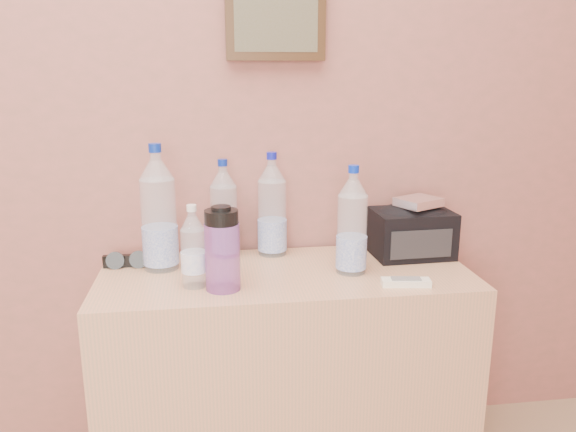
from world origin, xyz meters
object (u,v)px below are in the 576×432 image
at_px(foil_packet, 418,202).
at_px(pet_large_b, 224,214).
at_px(pet_large_d, 352,226).
at_px(toiletry_bag, 411,230).
at_px(pet_small, 193,251).
at_px(pet_large_a, 159,215).
at_px(sunglasses, 128,261).
at_px(pet_large_c, 272,210).
at_px(dresser, 286,375).
at_px(nalgene_bottle, 222,249).
at_px(ac_remote, 406,282).

bearing_deg(foil_packet, pet_large_b, 170.69).
xyz_separation_m(pet_large_d, toiletry_bag, (0.23, 0.13, -0.06)).
relative_size(pet_small, foil_packet, 1.86).
relative_size(toiletry_bag, foil_packet, 1.99).
bearing_deg(pet_large_a, pet_small, -57.62).
xyz_separation_m(pet_large_a, pet_large_b, (0.19, 0.10, -0.03)).
height_order(pet_large_b, sunglasses, pet_large_b).
distance_m(pet_large_a, pet_large_c, 0.35).
xyz_separation_m(dresser, pet_large_a, (-0.36, 0.08, 0.50)).
height_order(pet_large_a, foil_packet, pet_large_a).
height_order(pet_large_b, nalgene_bottle, pet_large_b).
xyz_separation_m(dresser, pet_large_c, (-0.02, 0.17, 0.48)).
height_order(nalgene_bottle, ac_remote, nalgene_bottle).
distance_m(pet_large_d, pet_small, 0.45).
distance_m(pet_large_d, sunglasses, 0.68).
bearing_deg(ac_remote, pet_large_a, 169.18).
bearing_deg(pet_small, nalgene_bottle, -23.09).
bearing_deg(pet_large_d, pet_large_c, 136.18).
bearing_deg(ac_remote, sunglasses, 169.64).
xyz_separation_m(dresser, pet_large_d, (0.19, -0.03, 0.48)).
height_order(pet_large_b, pet_small, pet_large_b).
bearing_deg(pet_small, pet_large_b, 70.42).
distance_m(pet_large_a, pet_large_d, 0.56).
xyz_separation_m(pet_small, toiletry_bag, (0.68, 0.17, -0.02)).
relative_size(pet_large_b, toiletry_bag, 1.27).
bearing_deg(toiletry_bag, pet_large_a, 178.97).
bearing_deg(sunglasses, foil_packet, -2.18).
bearing_deg(foil_packet, dresser, -169.24).
bearing_deg(pet_large_d, pet_small, -173.84).
relative_size(sunglasses, toiletry_bag, 0.59).
distance_m(dresser, pet_large_d, 0.51).
relative_size(pet_large_c, foil_packet, 2.69).
relative_size(pet_small, toiletry_bag, 0.94).
relative_size(pet_large_c, toiletry_bag, 1.35).
relative_size(dresser, toiletry_bag, 4.45).
xyz_separation_m(sunglasses, toiletry_bag, (0.88, -0.01, 0.06)).
bearing_deg(dresser, nalgene_bottle, -149.61).
relative_size(ac_remote, toiletry_bag, 0.55).
xyz_separation_m(pet_small, sunglasses, (-0.20, 0.19, -0.08)).
bearing_deg(toiletry_bag, nalgene_bottle, -163.14).
xyz_separation_m(dresser, foil_packet, (0.42, 0.08, 0.52)).
bearing_deg(pet_large_a, nalgene_bottle, -47.14).
bearing_deg(pet_large_c, pet_small, -134.20).
bearing_deg(foil_packet, toiletry_bag, 120.44).
height_order(pet_large_a, nalgene_bottle, pet_large_a).
bearing_deg(toiletry_bag, sunglasses, 176.95).
bearing_deg(pet_large_d, ac_remote, -45.52).
bearing_deg(sunglasses, pet_large_a, -15.94).
relative_size(pet_large_c, sunglasses, 2.29).
bearing_deg(dresser, pet_large_b, 133.82).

